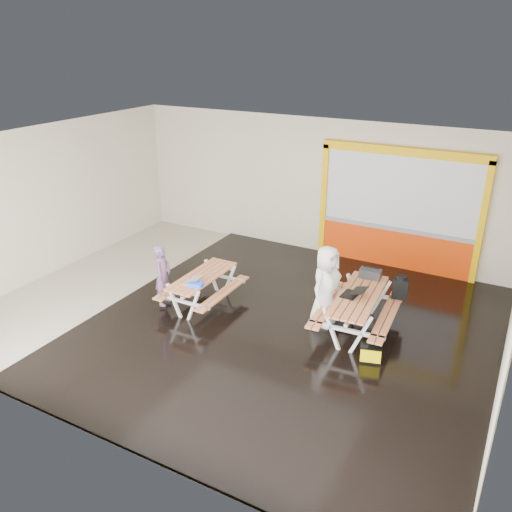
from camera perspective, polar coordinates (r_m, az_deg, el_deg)
The scene contains 14 objects.
room at distance 10.11m, azimuth -2.44°, elevation 2.15°, with size 10.02×8.02×3.52m.
deck at distance 10.34m, azimuth 3.74°, elevation -8.01°, with size 7.50×7.98×0.05m, color black.
kiosk at distance 12.92m, azimuth 15.22°, elevation 4.62°, with size 3.88×0.16×3.00m.
picnic_table_left at distance 11.00m, azimuth -5.85°, elevation -2.90°, with size 1.24×1.81×0.73m.
picnic_table_right at distance 10.15m, azimuth 11.06°, elevation -5.14°, with size 1.52×2.14×0.83m.
person_left at distance 10.98m, azimuth -10.13°, elevation -2.06°, with size 0.48×0.31×1.31m, color #664568.
person_right at distance 10.21m, azimuth 7.65°, elevation -3.27°, with size 0.80×0.52×1.64m, color white.
laptop_left at distance 10.61m, azimuth -7.02°, elevation -2.69°, with size 0.39×0.37×0.14m.
laptop_right at distance 9.98m, azimuth 10.57°, elevation -3.99°, with size 0.46×0.41×0.18m.
blue_pouch at distance 10.46m, azimuth -6.54°, elevation -3.08°, with size 0.27×0.19×0.08m, color blue.
toolbox at distance 10.75m, azimuth 12.38°, elevation -1.88°, with size 0.43×0.23×0.25m.
backpack at distance 10.70m, azimuth 15.49°, elevation -3.33°, with size 0.32×0.23×0.50m.
dark_case at distance 10.54m, azimuth 9.48°, elevation -7.07°, with size 0.37×0.27×0.14m, color black.
fluke_bag at distance 9.51m, azimuth 12.41°, elevation -10.35°, with size 0.42×0.33×0.32m.
Camera 1 is at (4.88, -8.08, 5.37)m, focal length 36.65 mm.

